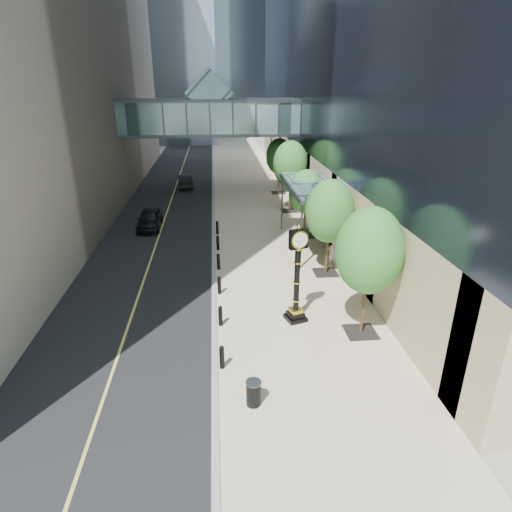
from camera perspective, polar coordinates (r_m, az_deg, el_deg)
The scene contains 13 objects.
ground at distance 17.04m, azimuth 5.05°, elevation -16.26°, with size 320.00×320.00×0.00m, color gray.
road at distance 54.27m, azimuth -10.06°, elevation 10.78°, with size 8.00×180.00×0.02m, color black.
sidewalk at distance 54.22m, azimuth -1.45°, elevation 11.13°, with size 8.00×180.00×0.06m, color #C1B494.
curb at distance 54.10m, azimuth -5.76°, elevation 11.00°, with size 0.25×180.00×0.07m, color gray.
skywalk at distance 41.16m, azimuth -6.16°, elevation 18.22°, with size 17.00×4.20×5.80m.
entrance_canopy at distance 28.48m, azimuth 7.31°, elevation 9.17°, with size 3.00×8.00×4.38m.
bollard_row at distance 24.26m, azimuth -4.97°, elevation -2.33°, with size 0.20×16.20×0.90m.
street_trees at distance 30.12m, azimuth 6.85°, elevation 9.24°, with size 2.92×28.74×6.00m.
street_clock at distance 19.71m, azimuth 5.46°, elevation -3.30°, with size 1.11×1.11×4.73m.
trash_bin at distance 15.64m, azimuth -0.33°, elevation -17.88°, with size 0.52×0.52×0.90m, color black.
pedestrian at distance 26.37m, azimuth 10.17°, elevation 0.45°, with size 0.63×0.41×1.72m, color #A29C95.
car_near at distance 33.97m, azimuth -14.01°, elevation 4.81°, with size 1.71×4.24×1.44m, color black.
car_far at distance 46.85m, azimuth -9.42°, elevation 9.88°, with size 1.45×4.14×1.37m, color black.
Camera 1 is at (-2.69, -13.05, 10.62)m, focal length 30.00 mm.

